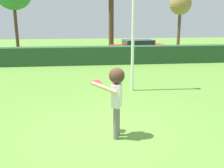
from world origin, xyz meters
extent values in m
plane|color=#5D8D35|center=(0.00, 0.00, 0.00)|extent=(60.00, 60.00, 0.00)
cylinder|color=slate|center=(0.22, -0.45, 0.42)|extent=(0.14, 0.14, 0.84)
cylinder|color=slate|center=(0.28, -0.26, 0.42)|extent=(0.14, 0.14, 0.84)
cube|color=silver|center=(0.25, -0.36, 1.13)|extent=(0.32, 0.43, 0.58)
cylinder|color=tan|center=(-0.08, -0.50, 1.37)|extent=(0.61, 0.26, 0.30)
cylinder|color=tan|center=(0.32, -0.13, 1.11)|extent=(0.09, 0.09, 0.62)
sphere|color=tan|center=(0.25, -0.36, 1.59)|extent=(0.22, 0.22, 0.22)
sphere|color=#432B1E|center=(0.25, -0.36, 1.62)|extent=(0.38, 0.38, 0.38)
cylinder|color=red|center=(-0.23, 0.00, 1.37)|extent=(0.28, 0.27, 0.09)
cylinder|color=silver|center=(1.47, 3.88, 2.98)|extent=(0.12, 0.12, 5.96)
cube|color=#274C2B|center=(0.00, 10.22, 0.57)|extent=(26.79, 0.90, 1.13)
cylinder|color=black|center=(-6.27, 13.34, 0.30)|extent=(0.60, 0.13, 0.60)
cube|color=#B21E1E|center=(3.79, 13.47, 0.57)|extent=(4.36, 2.15, 0.55)
cube|color=#2D333D|center=(3.79, 13.47, 1.05)|extent=(2.36, 1.80, 0.40)
cylinder|color=black|center=(5.15, 14.47, 0.30)|extent=(0.61, 0.17, 0.60)
cylinder|color=black|center=(5.34, 12.78, 0.30)|extent=(0.61, 0.17, 0.60)
cylinder|color=black|center=(2.23, 14.15, 0.30)|extent=(0.61, 0.17, 0.60)
cylinder|color=black|center=(2.42, 12.46, 0.30)|extent=(0.61, 0.17, 0.60)
cylinder|color=#533822|center=(-5.76, 15.84, 2.02)|extent=(0.26, 0.26, 4.05)
cylinder|color=brown|center=(9.30, 19.57, 1.56)|extent=(0.31, 0.31, 3.11)
sphere|color=olive|center=(9.30, 19.57, 4.18)|extent=(2.14, 2.14, 2.14)
cylinder|color=#523721|center=(2.06, 16.74, 2.29)|extent=(0.44, 0.44, 4.57)
camera|label=1|loc=(-0.58, -6.45, 3.01)|focal=41.89mm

